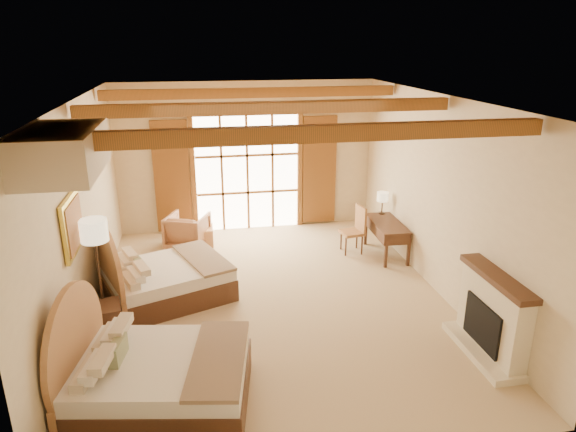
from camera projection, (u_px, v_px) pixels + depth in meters
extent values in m
plane|color=tan|center=(273.00, 300.00, 8.32)|extent=(7.00, 7.00, 0.00)
plane|color=beige|center=(247.00, 157.00, 11.05)|extent=(5.50, 0.00, 5.50)
plane|color=beige|center=(82.00, 217.00, 7.32)|extent=(0.00, 7.00, 7.00)
plane|color=beige|center=(440.00, 197.00, 8.28)|extent=(0.00, 7.00, 7.00)
plane|color=#AE6F34|center=(271.00, 99.00, 7.28)|extent=(7.00, 7.00, 0.00)
cube|color=white|center=(247.00, 173.00, 11.13)|extent=(2.20, 0.02, 2.50)
cube|color=brown|center=(172.00, 177.00, 10.82)|extent=(0.75, 0.06, 2.40)
cube|color=brown|center=(319.00, 170.00, 11.38)|extent=(0.75, 0.06, 2.40)
cube|color=beige|center=(493.00, 317.00, 6.74)|extent=(0.25, 1.30, 1.10)
cube|color=black|center=(487.00, 324.00, 6.76)|extent=(0.18, 0.80, 0.60)
cube|color=beige|center=(482.00, 350.00, 6.88)|extent=(0.45, 1.40, 0.10)
cube|color=#492D1D|center=(498.00, 278.00, 6.55)|extent=(0.30, 1.40, 0.08)
cube|color=gold|center=(72.00, 225.00, 6.58)|extent=(0.05, 0.95, 0.75)
cube|color=#BD6F38|center=(75.00, 224.00, 6.59)|extent=(0.02, 0.82, 0.62)
cube|color=beige|center=(62.00, 151.00, 5.08)|extent=(0.70, 1.40, 0.45)
cube|color=#492D1D|center=(162.00, 389.00, 5.91)|extent=(2.19, 1.81, 0.38)
cube|color=white|center=(160.00, 367.00, 5.81)|extent=(2.15, 1.77, 0.21)
cube|color=#856E50|center=(219.00, 352.00, 5.89)|extent=(0.85, 1.59, 0.05)
cube|color=gray|center=(116.00, 354.00, 5.66)|extent=(0.18, 0.42, 0.23)
cube|color=#492D1D|center=(168.00, 288.00, 8.33)|extent=(2.24, 1.98, 0.36)
cube|color=white|center=(167.00, 272.00, 8.24)|extent=(2.19, 1.94, 0.20)
cube|color=#856E50|center=(206.00, 263.00, 8.31)|extent=(1.04, 1.54, 0.05)
cube|color=gray|center=(138.00, 262.00, 8.10)|extent=(0.24, 0.39, 0.22)
cube|color=#492D1D|center=(104.00, 324.00, 7.08)|extent=(0.55, 0.55, 0.56)
cylinder|color=#3D2B1D|center=(107.00, 332.00, 7.38)|extent=(0.24, 0.24, 0.03)
cylinder|color=#3D2B1D|center=(101.00, 285.00, 7.13)|extent=(0.04, 0.04, 1.48)
cylinder|color=beige|center=(94.00, 231.00, 6.87)|extent=(0.37, 0.37, 0.31)
imported|color=#9F6744|center=(188.00, 231.00, 10.31)|extent=(0.99, 1.00, 0.71)
cube|color=#B77650|center=(201.00, 236.00, 10.53)|extent=(0.52, 0.52, 0.37)
cube|color=#492D1D|center=(387.00, 223.00, 9.88)|extent=(0.57, 1.26, 0.04)
cube|color=#492D1D|center=(387.00, 229.00, 9.91)|extent=(0.56, 1.22, 0.19)
cube|color=#A46544|center=(352.00, 233.00, 10.07)|extent=(0.47, 0.47, 0.05)
cube|color=#A46544|center=(361.00, 219.00, 10.02)|extent=(0.11, 0.41, 0.50)
cylinder|color=#3D2B1D|center=(382.00, 213.00, 10.37)|extent=(0.13, 0.13, 0.02)
cylinder|color=#3D2B1D|center=(382.00, 206.00, 10.32)|extent=(0.03, 0.03, 0.31)
cylinder|color=beige|center=(383.00, 197.00, 10.26)|extent=(0.22, 0.22, 0.18)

